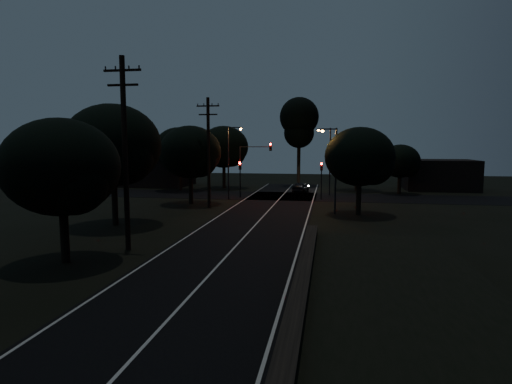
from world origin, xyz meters
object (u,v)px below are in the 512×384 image
(signal_right, at_px, (321,174))
(streetlight_c, at_px, (334,164))
(signal_mast, at_px, (255,160))
(tall_pine, at_px, (299,122))
(streetlight_b, at_px, (328,156))
(utility_pole_mid, at_px, (125,151))
(streetlight_a, at_px, (230,158))
(utility_pole_far, at_px, (208,151))
(signal_left, at_px, (240,173))
(car, at_px, (301,187))

(signal_right, distance_m, streetlight_c, 10.18)
(signal_mast, distance_m, streetlight_c, 13.28)
(tall_pine, distance_m, streetlight_b, 12.68)
(utility_pole_mid, height_order, tall_pine, tall_pine)
(streetlight_a, distance_m, streetlight_b, 12.19)
(utility_pole_mid, distance_m, streetlight_c, 19.15)
(streetlight_c, bearing_deg, utility_pole_far, 170.40)
(utility_pole_far, bearing_deg, utility_pole_mid, -90.00)
(utility_pole_mid, xyz_separation_m, streetlight_a, (0.69, 23.00, -1.10))
(signal_mast, bearing_deg, utility_pole_mid, -97.04)
(signal_left, height_order, streetlight_c, streetlight_c)
(tall_pine, bearing_deg, utility_pole_mid, -99.93)
(tall_pine, xyz_separation_m, car, (0.93, -9.00, -8.57))
(tall_pine, xyz_separation_m, streetlight_a, (-6.31, -17.00, -4.61))
(signal_left, height_order, streetlight_a, streetlight_a)
(utility_pole_far, relative_size, signal_left, 2.56)
(tall_pine, distance_m, streetlight_c, 25.93)
(signal_left, height_order, car, signal_left)
(streetlight_c, bearing_deg, tall_pine, 100.93)
(utility_pole_far, height_order, streetlight_b, utility_pole_far)
(signal_right, bearing_deg, utility_pole_far, -143.00)
(signal_mast, distance_m, streetlight_a, 3.13)
(streetlight_a, distance_m, streetlight_c, 13.72)
(signal_mast, relative_size, car, 1.57)
(tall_pine, bearing_deg, car, -84.08)
(utility_pole_mid, bearing_deg, streetlight_a, 88.27)
(utility_pole_far, xyz_separation_m, signal_mast, (3.09, 7.99, -1.15))
(signal_right, height_order, signal_mast, signal_mast)
(tall_pine, bearing_deg, streetlight_a, -110.36)
(utility_pole_far, distance_m, tall_pine, 24.33)
(signal_right, bearing_deg, tall_pine, 103.49)
(signal_right, xyz_separation_m, streetlight_b, (0.71, 4.01, 1.80))
(car, bearing_deg, signal_left, 50.96)
(streetlight_b, xyz_separation_m, car, (-3.37, 2.00, -3.96))
(streetlight_a, relative_size, streetlight_b, 1.00)
(streetlight_c, distance_m, car, 16.87)
(tall_pine, bearing_deg, streetlight_b, -68.62)
(car, bearing_deg, utility_pole_mid, 83.99)
(utility_pole_far, relative_size, signal_right, 2.56)
(tall_pine, xyz_separation_m, signal_right, (3.60, -15.01, -6.41))
(utility_pole_mid, relative_size, car, 2.77)
(signal_right, bearing_deg, utility_pole_mid, -112.99)
(tall_pine, distance_m, streetlight_a, 18.71)
(signal_right, bearing_deg, signal_left, 180.00)
(streetlight_a, height_order, streetlight_c, streetlight_a)
(utility_pole_mid, relative_size, streetlight_a, 1.38)
(utility_pole_far, bearing_deg, signal_left, 80.06)
(signal_left, relative_size, streetlight_b, 0.51)
(signal_left, xyz_separation_m, streetlight_c, (10.43, -9.99, 1.51))
(tall_pine, relative_size, streetlight_c, 1.71)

